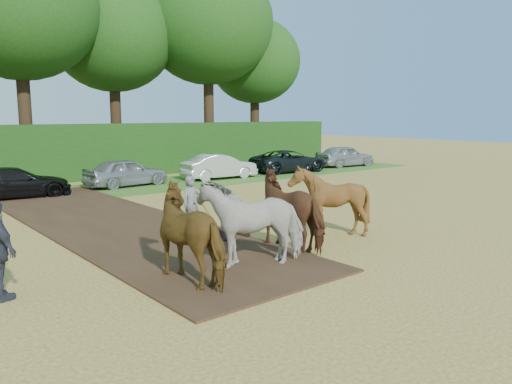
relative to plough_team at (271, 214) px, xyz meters
name	(u,v)px	position (x,y,z in m)	size (l,w,h in m)	color
ground	(186,291)	(-3.13, -0.96, -1.02)	(120.00, 120.00, 0.00)	gold
earth_strip	(112,222)	(-1.63, 6.04, -0.99)	(4.50, 17.00, 0.05)	#472D1C
grass_verge	(6,200)	(-3.13, 13.04, -1.00)	(50.00, 5.00, 0.03)	#38601E
plough_team	(271,214)	(0.00, 0.00, 0.00)	(6.79, 5.25, 2.06)	brown
parked_cars	(80,177)	(-0.03, 13.06, -0.32)	(40.78, 3.10, 1.48)	#ACAEB3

